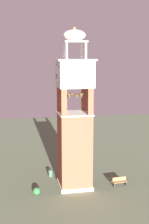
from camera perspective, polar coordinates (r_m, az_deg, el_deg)
ground at (r=36.14m, az=-0.00°, el=-13.14°), size 80.00×80.00×0.00m
clock_tower at (r=33.99m, az=0.00°, el=-2.21°), size 3.91×3.91×17.13m
park_bench at (r=36.37m, az=8.13°, el=-12.27°), size 0.56×1.63×0.95m
lamp_post at (r=39.64m, az=2.30°, el=-7.31°), size 0.36×0.36×3.42m
trash_bin at (r=38.72m, az=-4.33°, el=-10.91°), size 0.52×0.52×0.80m
shrub_near_entry at (r=34.09m, az=-6.83°, el=-13.97°), size 0.83×0.83×0.81m
shrub_left_of_tower at (r=38.90m, az=-1.46°, el=-10.64°), size 1.17×1.17×0.99m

